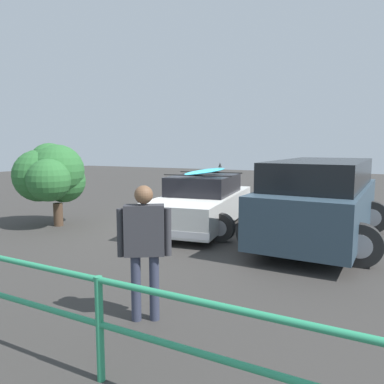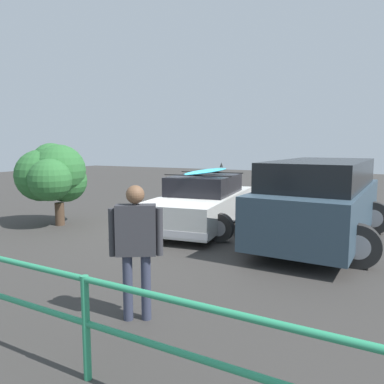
# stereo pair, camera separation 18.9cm
# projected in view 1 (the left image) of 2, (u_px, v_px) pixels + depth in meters

# --- Properties ---
(ground_plane) EXTENTS (44.00, 44.00, 0.02)m
(ground_plane) POSITION_uv_depth(u_px,v_px,m) (183.00, 229.00, 9.35)
(ground_plane) COLOR #383533
(ground_plane) RESTS_ON ground
(sedan_car) EXTENTS (2.60, 4.53, 1.58)m
(sedan_car) POSITION_uv_depth(u_px,v_px,m) (203.00, 202.00, 9.57)
(sedan_car) COLOR silver
(sedan_car) RESTS_ON ground
(suv_car) EXTENTS (2.79, 5.04, 1.75)m
(suv_car) POSITION_uv_depth(u_px,v_px,m) (321.00, 199.00, 8.00)
(suv_car) COLOR #334756
(suv_car) RESTS_ON ground
(person_bystander) EXTENTS (0.55, 0.39, 1.61)m
(person_bystander) POSITION_uv_depth(u_px,v_px,m) (144.00, 240.00, 4.33)
(person_bystander) COLOR #33384C
(person_bystander) RESTS_ON ground
(bush_near_left) EXTENTS (1.82, 1.80, 2.12)m
(bush_near_left) POSITION_uv_depth(u_px,v_px,m) (52.00, 174.00, 9.56)
(bush_near_left) COLOR #4C3828
(bush_near_left) RESTS_ON ground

